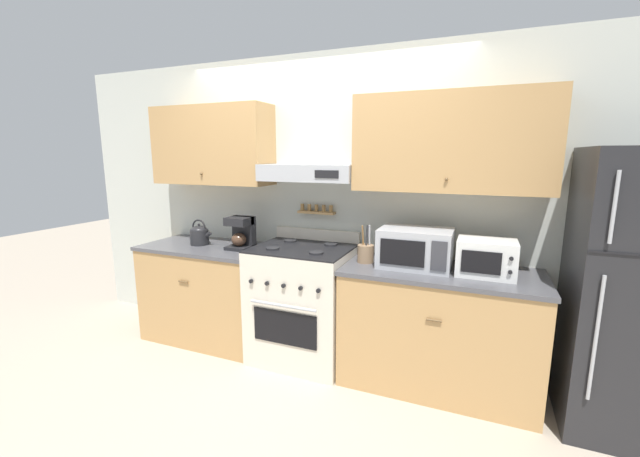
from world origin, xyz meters
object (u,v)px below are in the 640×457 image
object	(u,v)px
tea_kettle	(200,234)
stove_range	(303,303)
toaster_oven	(486,258)
coffee_maker	(241,233)
refrigerator	(640,295)
microwave	(415,248)
utensil_crock	(366,253)

from	to	relation	value
tea_kettle	stove_range	bearing A→B (deg)	-0.72
toaster_oven	stove_range	bearing A→B (deg)	-179.52
stove_range	coffee_maker	world-z (taller)	coffee_maker
tea_kettle	toaster_oven	distance (m)	2.44
stove_range	refrigerator	bearing A→B (deg)	-0.34
refrigerator	microwave	bearing A→B (deg)	178.11
utensil_crock	stove_range	bearing A→B (deg)	-178.56
refrigerator	coffee_maker	world-z (taller)	refrigerator
tea_kettle	toaster_oven	bearing A→B (deg)	-0.04
stove_range	toaster_oven	bearing A→B (deg)	0.48
stove_range	utensil_crock	world-z (taller)	utensil_crock
tea_kettle	utensil_crock	xyz separation A→B (m)	(1.58, 0.00, -0.02)
microwave	toaster_oven	distance (m)	0.48
coffee_maker	stove_range	bearing A→B (deg)	-3.47
microwave	utensil_crock	distance (m)	0.38
stove_range	utensil_crock	size ratio (longest dim) A/B	3.65
refrigerator	toaster_oven	distance (m)	0.88
refrigerator	utensil_crock	distance (m)	1.73
tea_kettle	refrigerator	bearing A→B (deg)	-0.46
utensil_crock	tea_kettle	bearing A→B (deg)	-180.00
refrigerator	toaster_oven	size ratio (longest dim) A/B	4.60
stove_range	tea_kettle	distance (m)	1.17
refrigerator	tea_kettle	distance (m)	3.31
refrigerator	coffee_maker	distance (m)	2.87
tea_kettle	microwave	bearing A→B (deg)	0.52
utensil_crock	toaster_oven	size ratio (longest dim) A/B	0.76
tea_kettle	microwave	xyz separation A→B (m)	(1.96, 0.02, 0.05)
stove_range	refrigerator	world-z (taller)	refrigerator
stove_range	tea_kettle	bearing A→B (deg)	179.28
tea_kettle	utensil_crock	distance (m)	1.58
utensil_crock	toaster_oven	world-z (taller)	utensil_crock
tea_kettle	coffee_maker	xyz separation A→B (m)	(0.44, 0.02, 0.05)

